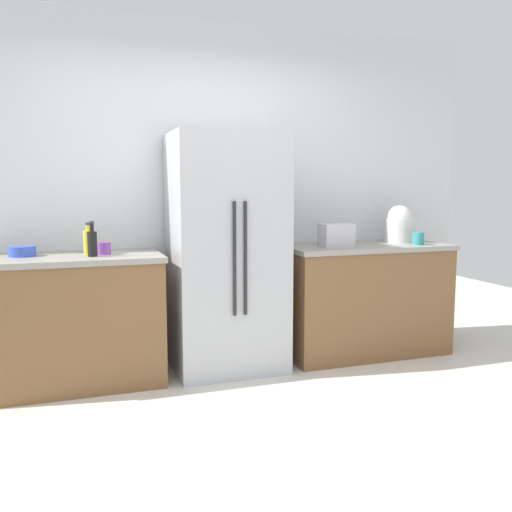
{
  "coord_description": "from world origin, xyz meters",
  "views": [
    {
      "loc": [
        -1.02,
        -2.69,
        1.39
      ],
      "look_at": [
        0.05,
        0.39,
        0.99
      ],
      "focal_mm": 38.39,
      "sensor_mm": 36.0,
      "label": 1
    }
  ],
  "objects_px": {
    "rice_cooker": "(399,225)",
    "bottle_a": "(92,243)",
    "cup_b": "(418,238)",
    "cup_c": "(104,248)",
    "bottle_b": "(89,241)",
    "bowl_a": "(22,251)",
    "refrigerator": "(227,253)",
    "toaster": "(336,235)",
    "cup_a": "(339,236)"
  },
  "relations": [
    {
      "from": "cup_c",
      "to": "bottle_b",
      "type": "bearing_deg",
      "value": 148.49
    },
    {
      "from": "rice_cooker",
      "to": "cup_c",
      "type": "xyz_separation_m",
      "value": [
        -2.49,
        -0.08,
        -0.11
      ]
    },
    {
      "from": "cup_b",
      "to": "bottle_b",
      "type": "bearing_deg",
      "value": 175.29
    },
    {
      "from": "bottle_a",
      "to": "cup_c",
      "type": "relative_size",
      "value": 2.69
    },
    {
      "from": "rice_cooker",
      "to": "bottle_b",
      "type": "height_order",
      "value": "rice_cooker"
    },
    {
      "from": "rice_cooker",
      "to": "bottle_a",
      "type": "xyz_separation_m",
      "value": [
        -2.57,
        -0.18,
        -0.06
      ]
    },
    {
      "from": "refrigerator",
      "to": "toaster",
      "type": "height_order",
      "value": "refrigerator"
    },
    {
      "from": "toaster",
      "to": "cup_c",
      "type": "xyz_separation_m",
      "value": [
        -1.78,
        0.1,
        -0.05
      ]
    },
    {
      "from": "cup_a",
      "to": "cup_c",
      "type": "height_order",
      "value": "cup_a"
    },
    {
      "from": "refrigerator",
      "to": "cup_a",
      "type": "xyz_separation_m",
      "value": [
        1.06,
        0.21,
        0.08
      ]
    },
    {
      "from": "refrigerator",
      "to": "rice_cooker",
      "type": "xyz_separation_m",
      "value": [
        1.59,
        0.09,
        0.18
      ]
    },
    {
      "from": "cup_c",
      "to": "cup_b",
      "type": "bearing_deg",
      "value": -3.49
    },
    {
      "from": "bottle_b",
      "to": "cup_c",
      "type": "distance_m",
      "value": 0.13
    },
    {
      "from": "rice_cooker",
      "to": "bowl_a",
      "type": "height_order",
      "value": "rice_cooker"
    },
    {
      "from": "toaster",
      "to": "bottle_b",
      "type": "distance_m",
      "value": 1.89
    },
    {
      "from": "refrigerator",
      "to": "bowl_a",
      "type": "bearing_deg",
      "value": 176.76
    },
    {
      "from": "refrigerator",
      "to": "cup_a",
      "type": "distance_m",
      "value": 1.09
    },
    {
      "from": "toaster",
      "to": "cup_a",
      "type": "relative_size",
      "value": 2.33
    },
    {
      "from": "bowl_a",
      "to": "cup_b",
      "type": "bearing_deg",
      "value": -4.33
    },
    {
      "from": "rice_cooker",
      "to": "bottle_b",
      "type": "relative_size",
      "value": 1.42
    },
    {
      "from": "rice_cooker",
      "to": "bowl_a",
      "type": "relative_size",
      "value": 1.76
    },
    {
      "from": "refrigerator",
      "to": "cup_b",
      "type": "xyz_separation_m",
      "value": [
        1.61,
        -0.15,
        0.08
      ]
    },
    {
      "from": "rice_cooker",
      "to": "bottle_a",
      "type": "relative_size",
      "value": 1.31
    },
    {
      "from": "toaster",
      "to": "bowl_a",
      "type": "xyz_separation_m",
      "value": [
        -2.33,
        0.17,
        -0.06
      ]
    },
    {
      "from": "bottle_a",
      "to": "bowl_a",
      "type": "bearing_deg",
      "value": 159.3
    },
    {
      "from": "toaster",
      "to": "rice_cooker",
      "type": "xyz_separation_m",
      "value": [
        0.7,
        0.18,
        0.06
      ]
    },
    {
      "from": "bottle_b",
      "to": "bowl_a",
      "type": "height_order",
      "value": "bottle_b"
    },
    {
      "from": "cup_c",
      "to": "bowl_a",
      "type": "height_order",
      "value": "cup_c"
    },
    {
      "from": "refrigerator",
      "to": "toaster",
      "type": "distance_m",
      "value": 0.9
    },
    {
      "from": "toaster",
      "to": "bottle_b",
      "type": "bearing_deg",
      "value": 175.22
    },
    {
      "from": "bottle_a",
      "to": "bowl_a",
      "type": "relative_size",
      "value": 1.34
    },
    {
      "from": "rice_cooker",
      "to": "bowl_a",
      "type": "bearing_deg",
      "value": -179.89
    },
    {
      "from": "cup_a",
      "to": "cup_c",
      "type": "distance_m",
      "value": 1.98
    },
    {
      "from": "cup_a",
      "to": "cup_b",
      "type": "bearing_deg",
      "value": -33.31
    },
    {
      "from": "toaster",
      "to": "cup_a",
      "type": "distance_m",
      "value": 0.36
    },
    {
      "from": "bottle_b",
      "to": "cup_b",
      "type": "height_order",
      "value": "bottle_b"
    },
    {
      "from": "cup_b",
      "to": "cup_c",
      "type": "distance_m",
      "value": 2.52
    },
    {
      "from": "toaster",
      "to": "bowl_a",
      "type": "height_order",
      "value": "toaster"
    },
    {
      "from": "refrigerator",
      "to": "rice_cooker",
      "type": "relative_size",
      "value": 5.62
    },
    {
      "from": "cup_b",
      "to": "cup_c",
      "type": "height_order",
      "value": "cup_b"
    },
    {
      "from": "cup_b",
      "to": "cup_c",
      "type": "xyz_separation_m",
      "value": [
        -2.52,
        0.15,
        -0.01
      ]
    },
    {
      "from": "bottle_a",
      "to": "bowl_a",
      "type": "distance_m",
      "value": 0.49
    },
    {
      "from": "refrigerator",
      "to": "rice_cooker",
      "type": "bearing_deg",
      "value": 3.16
    },
    {
      "from": "refrigerator",
      "to": "bottle_b",
      "type": "relative_size",
      "value": 7.99
    },
    {
      "from": "bottle_b",
      "to": "cup_a",
      "type": "distance_m",
      "value": 2.07
    },
    {
      "from": "toaster",
      "to": "bottle_b",
      "type": "relative_size",
      "value": 1.13
    },
    {
      "from": "cup_a",
      "to": "bottle_b",
      "type": "bearing_deg",
      "value": -175.96
    },
    {
      "from": "cup_b",
      "to": "refrigerator",
      "type": "bearing_deg",
      "value": 174.71
    },
    {
      "from": "toaster",
      "to": "bottle_a",
      "type": "distance_m",
      "value": 1.87
    },
    {
      "from": "cup_c",
      "to": "rice_cooker",
      "type": "bearing_deg",
      "value": 1.92
    }
  ]
}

